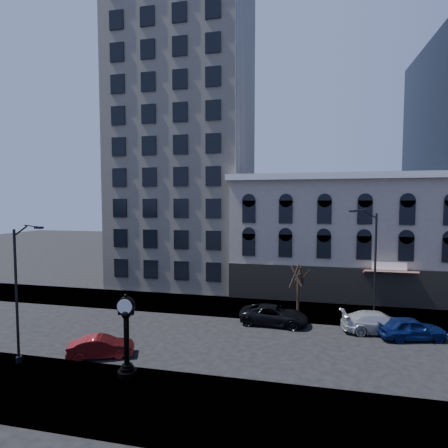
# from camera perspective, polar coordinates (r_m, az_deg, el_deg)

# --- Properties ---
(ground) EXTENTS (160.00, 160.00, 0.00)m
(ground) POSITION_cam_1_polar(r_m,az_deg,el_deg) (26.50, -6.40, -18.04)
(ground) COLOR black
(ground) RESTS_ON ground
(sidewalk_far) EXTENTS (160.00, 6.00, 0.12)m
(sidewalk_far) POSITION_cam_1_polar(r_m,az_deg,el_deg) (33.73, -1.91, -13.10)
(sidewalk_far) COLOR gray
(sidewalk_far) RESTS_ON ground
(sidewalk_near) EXTENTS (160.00, 6.00, 0.12)m
(sidewalk_near) POSITION_cam_1_polar(r_m,az_deg,el_deg) (19.81, -14.70, -25.89)
(sidewalk_near) COLOR gray
(sidewalk_near) RESTS_ON ground
(cream_tower) EXTENTS (15.90, 15.40, 42.50)m
(cream_tower) POSITION_cam_1_polar(r_m,az_deg,el_deg) (45.48, -6.21, 15.75)
(cream_tower) COLOR beige
(cream_tower) RESTS_ON ground
(victorian_row) EXTENTS (22.60, 11.19, 12.50)m
(victorian_row) POSITION_cam_1_polar(r_m,az_deg,el_deg) (39.57, 18.14, -2.01)
(victorian_row) COLOR #A69B89
(victorian_row) RESTS_ON ground
(street_clock) EXTENTS (1.05, 1.05, 4.61)m
(street_clock) POSITION_cam_1_polar(r_m,az_deg,el_deg) (21.07, -15.62, -17.59)
(street_clock) COLOR black
(street_clock) RESTS_ON sidewalk_near
(street_lamp_near) EXTENTS (2.20, 0.51, 8.53)m
(street_lamp_near) POSITION_cam_1_polar(r_m,az_deg,el_deg) (23.60, -29.98, -4.71)
(street_lamp_near) COLOR black
(street_lamp_near) RESTS_ON sidewalk_near
(street_lamp_far) EXTENTS (2.36, 0.82, 9.27)m
(street_lamp_far) POSITION_cam_1_polar(r_m,az_deg,el_deg) (29.83, 22.39, -1.75)
(street_lamp_far) COLOR black
(street_lamp_far) RESTS_ON sidewalk_far
(bare_tree_far) EXTENTS (2.95, 2.95, 5.07)m
(bare_tree_far) POSITION_cam_1_polar(r_m,az_deg,el_deg) (30.19, 12.05, -7.59)
(bare_tree_far) COLOR #2F2217
(bare_tree_far) RESTS_ON sidewalk_far
(car_near_b) EXTENTS (4.19, 2.80, 1.31)m
(car_near_b) POSITION_cam_1_polar(r_m,az_deg,el_deg) (24.59, -19.40, -18.36)
(car_near_b) COLOR maroon
(car_near_b) RESTS_ON ground
(car_far_a) EXTENTS (5.52, 2.77, 1.50)m
(car_far_a) POSITION_cam_1_polar(r_m,az_deg,el_deg) (29.09, 8.13, -14.48)
(car_far_a) COLOR black
(car_far_a) RESTS_ON ground
(car_far_b) EXTENTS (5.54, 2.68, 1.55)m
(car_far_b) POSITION_cam_1_polar(r_m,az_deg,el_deg) (29.41, 23.93, -14.51)
(car_far_b) COLOR #A5A8AD
(car_far_b) RESTS_ON ground
(car_far_c) EXTENTS (4.93, 2.88, 1.58)m
(car_far_c) POSITION_cam_1_polar(r_m,az_deg,el_deg) (29.15, 28.21, -14.77)
(car_far_c) COLOR #0C194C
(car_far_c) RESTS_ON ground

